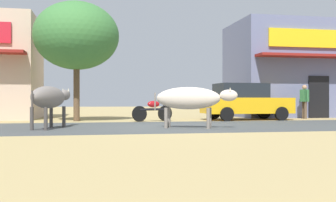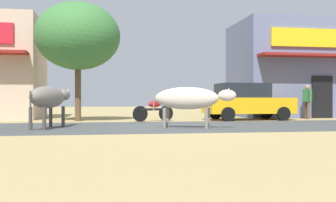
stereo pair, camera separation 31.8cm
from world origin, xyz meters
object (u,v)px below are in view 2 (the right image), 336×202
at_px(pedestrian_by_shop, 307,99).
at_px(roadside_tree, 78,36).
at_px(cow_far_dark, 189,99).
at_px(parked_hatchback_car, 246,101).
at_px(parked_motorcycle, 154,110).
at_px(cow_near_brown, 49,98).

bearing_deg(pedestrian_by_shop, roadside_tree, -179.08).
bearing_deg(cow_far_dark, parked_hatchback_car, 51.20).
relative_size(parked_motorcycle, pedestrian_by_shop, 1.10).
xyz_separation_m(roadside_tree, pedestrian_by_shop, (10.64, 0.17, -2.66)).
height_order(parked_motorcycle, cow_far_dark, cow_far_dark).
relative_size(roadside_tree, pedestrian_by_shop, 3.12).
xyz_separation_m(parked_hatchback_car, parked_motorcycle, (-4.25, -0.44, -0.36)).
distance_m(roadside_tree, pedestrian_by_shop, 10.96).
height_order(cow_near_brown, pedestrian_by_shop, pedestrian_by_shop).
bearing_deg(cow_far_dark, parked_motorcycle, 98.16).
relative_size(cow_far_dark, pedestrian_by_shop, 1.59).
height_order(roadside_tree, pedestrian_by_shop, roadside_tree).
bearing_deg(roadside_tree, parked_hatchback_car, -2.37).
xyz_separation_m(cow_near_brown, pedestrian_by_shop, (11.26, 4.47, -0.02)).
relative_size(parked_hatchback_car, cow_far_dark, 1.54).
distance_m(roadside_tree, parked_motorcycle, 4.52).
bearing_deg(cow_near_brown, parked_hatchback_car, 26.37).
height_order(roadside_tree, cow_near_brown, roadside_tree).
bearing_deg(parked_motorcycle, roadside_tree, 166.78).
bearing_deg(roadside_tree, pedestrian_by_shop, 0.92).
bearing_deg(parked_hatchback_car, cow_far_dark, -128.80).
relative_size(roadside_tree, parked_hatchback_car, 1.27).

